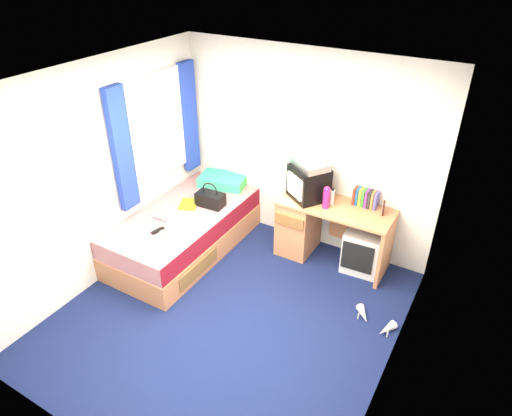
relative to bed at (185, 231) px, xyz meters
The scene contains 20 objects.
ground 1.33m from the bed, 32.46° to the right, with size 3.40×3.40×0.00m, color #0C1438.
room_shell 1.76m from the bed, 32.46° to the right, with size 3.40×3.40×3.40m.
bed is the anchor object (origin of this frame).
pillow 0.89m from the bed, 88.20° to the left, with size 0.59×0.38×0.13m, color #1B8EB5.
desk 1.56m from the bed, 28.23° to the left, with size 1.30×0.55×0.75m.
storage_cube 2.15m from the bed, 20.52° to the left, with size 0.42×0.42×0.52m, color silver.
crt_tv 1.63m from the bed, 29.83° to the left, with size 0.54×0.53×0.40m.
vcr 1.75m from the bed, 29.91° to the left, with size 0.41×0.30×0.08m, color #B8B7BA.
book_row 2.20m from the bed, 25.13° to the left, with size 0.27×0.13×0.20m.
picture_frame 2.37m from the bed, 21.18° to the left, with size 0.02×0.12×0.14m, color black.
pink_water_bottle 1.78m from the bed, 22.20° to the left, with size 0.08×0.08×0.24m, color #DB1E6D.
aerosol_can 1.84m from the bed, 24.83° to the left, with size 0.05×0.05×0.18m, color silver.
handbag 0.51m from the bed, 57.26° to the left, with size 0.35×0.21×0.31m.
towel 0.47m from the bed, 54.34° to the right, with size 0.30×0.25×0.10m, color silver.
magazine 0.34m from the bed, 106.03° to the left, with size 0.21×0.28×0.01m, color yellow.
water_bottle 0.41m from the bed, 115.84° to the right, with size 0.07×0.07×0.20m, color silver.
colour_swatch_fan 0.54m from the bed, 77.45° to the right, with size 0.22×0.06×0.01m, color gold.
remote_control 0.54m from the bed, 88.63° to the right, with size 0.05×0.16×0.02m, color black.
window_assembly 1.25m from the bed, 155.84° to the left, with size 0.11×1.42×1.40m.
white_heels 2.46m from the bed, ahead, with size 0.46×0.32×0.09m.
Camera 1 is at (2.00, -2.87, 3.39)m, focal length 32.00 mm.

